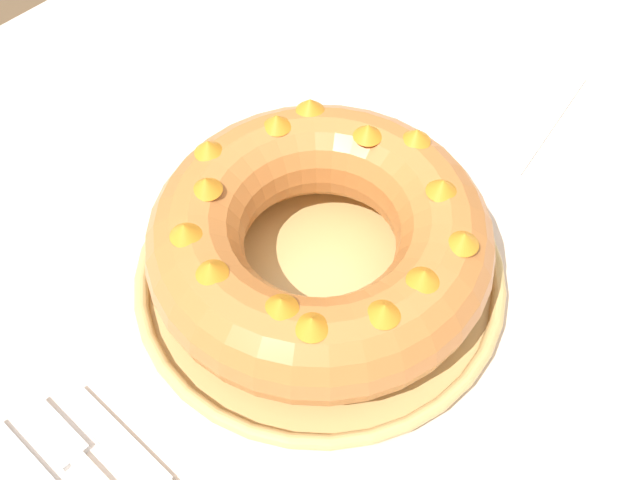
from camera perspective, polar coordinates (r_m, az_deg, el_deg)
The scene contains 4 objects.
dining_table at distance 0.72m, azimuth 2.73°, elevation -8.41°, with size 1.40×1.11×0.76m.
serving_dish at distance 0.65m, azimuth 0.00°, elevation -2.71°, with size 0.32×0.32×0.02m.
bundt_cake at distance 0.60m, azimuth 0.00°, elevation 0.04°, with size 0.28×0.28×0.09m.
napkin at distance 0.82m, azimuth 13.77°, elevation 10.04°, with size 0.17×0.12×0.00m, color white.
Camera 1 is at (-0.28, -0.20, 1.30)m, focal length 42.00 mm.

